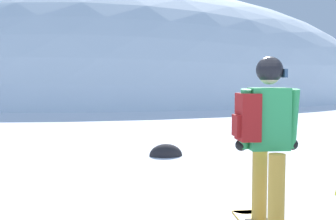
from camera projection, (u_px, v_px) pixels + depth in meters
ridge_peak_main at (112, 94)px, 38.29m from camera, size 43.15×38.83×16.96m
snowboarder_main at (265, 142)px, 4.15m from camera, size 0.65×1.82×1.71m
rock_dark at (166, 156)px, 8.57m from camera, size 0.64×0.55×0.45m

